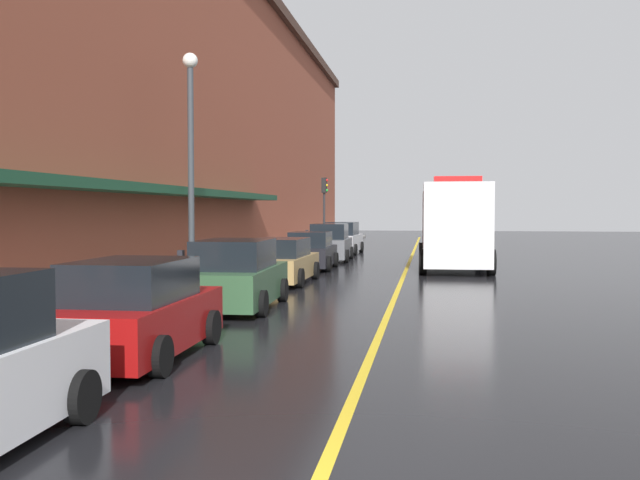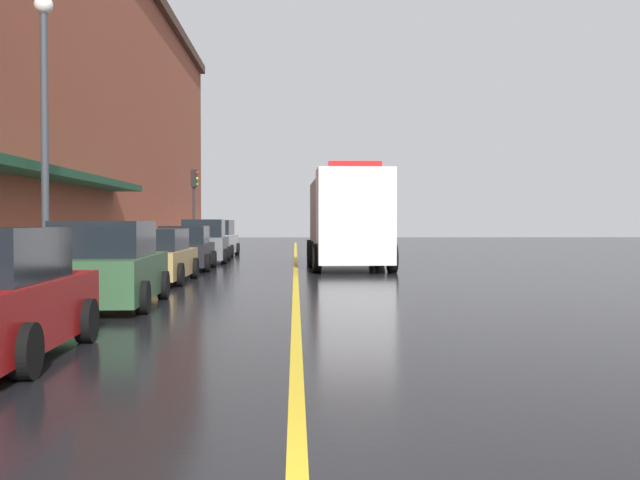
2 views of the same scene
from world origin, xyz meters
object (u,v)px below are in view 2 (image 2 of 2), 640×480
object	(u,v)px
parked_car_6	(216,240)
street_lamp_left	(44,110)
parking_meter_2	(176,237)
traffic_light_near	(194,195)
parked_car_3	(155,257)
parking_meter_1	(35,255)
parked_car_2	(107,267)
parked_car_4	(185,249)
parked_car_5	(204,243)
box_truck	(348,220)

from	to	relation	value
parked_car_6	street_lamp_left	bearing A→B (deg)	176.16
parking_meter_2	traffic_light_near	world-z (taller)	traffic_light_near
parked_car_3	parking_meter_2	world-z (taller)	parked_car_3
parking_meter_1	parked_car_3	bearing A→B (deg)	78.27
parking_meter_1	parking_meter_2	xyz separation A→B (m)	(0.00, 18.61, 0.00)
parked_car_2	traffic_light_near	world-z (taller)	traffic_light_near
parked_car_2	parking_meter_2	world-z (taller)	parked_car_2
street_lamp_left	parked_car_4	bearing A→B (deg)	78.52
parked_car_3	parking_meter_2	xyz separation A→B (m)	(-1.31, 12.32, 0.32)
parked_car_4	traffic_light_near	bearing A→B (deg)	4.90
traffic_light_near	parked_car_2	bearing A→B (deg)	-86.68
parked_car_6	parked_car_5	bearing A→B (deg)	-177.64
parked_car_5	parked_car_6	distance (m)	5.71
parked_car_4	parking_meter_2	xyz separation A→B (m)	(-1.34, 6.54, 0.31)
parked_car_5	parked_car_2	bearing A→B (deg)	178.53
parked_car_2	box_truck	xyz separation A→B (m)	(5.86, 13.04, 0.99)
parked_car_3	traffic_light_near	distance (m)	18.11
parked_car_5	parked_car_3	bearing A→B (deg)	177.76
box_truck	parking_meter_1	size ratio (longest dim) A/B	5.79
street_lamp_left	parking_meter_2	bearing A→B (deg)	87.86
parked_car_6	traffic_light_near	world-z (taller)	traffic_light_near
parking_meter_1	street_lamp_left	size ratio (longest dim) A/B	0.19
parked_car_2	parking_meter_1	distance (m)	1.48
parked_car_6	street_lamp_left	distance (m)	20.68
parked_car_5	traffic_light_near	size ratio (longest dim) A/B	1.00
parked_car_2	parked_car_4	size ratio (longest dim) A/B	1.11
traffic_light_near	parked_car_4	bearing A→B (deg)	-83.99
box_truck	parking_meter_2	bearing A→B (deg)	-128.15
parked_car_6	street_lamp_left	xyz separation A→B (m)	(-1.96, -20.28, 3.55)
parking_meter_2	traffic_light_near	distance (m)	5.97
street_lamp_left	traffic_light_near	size ratio (longest dim) A/B	1.61
box_truck	street_lamp_left	bearing A→B (deg)	-37.96
parking_meter_2	parked_car_3	bearing A→B (deg)	-83.95
parked_car_6	street_lamp_left	world-z (taller)	street_lamp_left
parked_car_2	parked_car_4	bearing A→B (deg)	-1.38
parked_car_3	traffic_light_near	size ratio (longest dim) A/B	1.09
parked_car_3	street_lamp_left	xyz separation A→B (m)	(-1.91, -3.77, 3.66)
parked_car_4	parked_car_6	world-z (taller)	parked_car_6
parked_car_3	parked_car_6	bearing A→B (deg)	0.38
box_truck	parking_meter_2	distance (m)	9.23
box_truck	street_lamp_left	distance (m)	13.43
parked_car_4	parked_car_3	bearing A→B (deg)	178.57
parked_car_3	parked_car_5	distance (m)	10.80
parked_car_6	parked_car_4	bearing A→B (deg)	-178.44
traffic_light_near	parking_meter_2	bearing A→B (deg)	-90.63
parked_car_2	parking_meter_1	bearing A→B (deg)	88.55
parking_meter_1	traffic_light_near	xyz separation A→B (m)	(0.06, 24.20, 2.10)
parked_car_2	box_truck	world-z (taller)	box_truck
parked_car_3	parking_meter_2	bearing A→B (deg)	6.62
parked_car_5	street_lamp_left	bearing A→B (deg)	170.48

